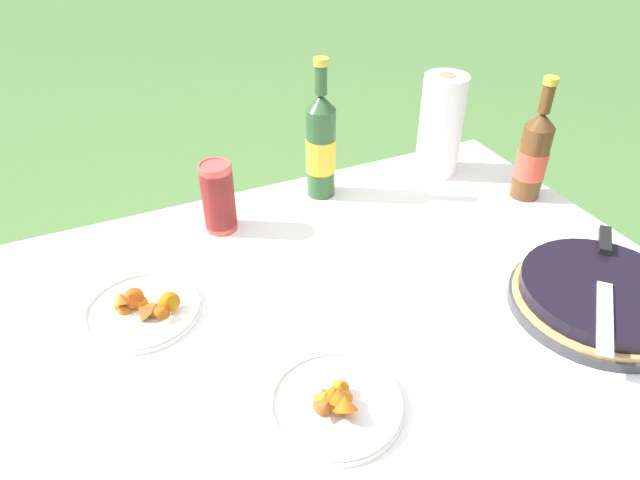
{
  "coord_description": "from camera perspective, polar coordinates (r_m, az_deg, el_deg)",
  "views": [
    {
      "loc": [
        -0.14,
        -0.69,
        1.46
      ],
      "look_at": [
        0.25,
        0.17,
        0.79
      ],
      "focal_mm": 32.0,
      "sensor_mm": 36.0,
      "label": 1
    }
  ],
  "objects": [
    {
      "name": "garden_table",
      "position": [
        1.06,
        -8.97,
        -13.76
      ],
      "size": [
        1.81,
        1.02,
        0.73
      ],
      "color": "#A87A47",
      "rests_on": "ground_plane"
    },
    {
      "name": "berry_tart",
      "position": [
        1.19,
        26.16,
        -5.14
      ],
      "size": [
        0.33,
        0.33,
        0.06
      ],
      "color": "#38383D",
      "rests_on": "tablecloth"
    },
    {
      "name": "snack_plate_left",
      "position": [
        0.92,
        1.55,
        -15.92
      ],
      "size": [
        0.21,
        0.21,
        0.06
      ],
      "color": "white",
      "rests_on": "tablecloth"
    },
    {
      "name": "paper_towel_roll",
      "position": [
        1.5,
        12.0,
        11.14
      ],
      "size": [
        0.11,
        0.11,
        0.26
      ],
      "color": "white",
      "rests_on": "tablecloth"
    },
    {
      "name": "cider_bottle_amber",
      "position": [
        1.45,
        20.55,
        7.97
      ],
      "size": [
        0.07,
        0.07,
        0.3
      ],
      "color": "brown",
      "rests_on": "tablecloth"
    },
    {
      "name": "tablecloth",
      "position": [
        1.02,
        -9.24,
        -11.9
      ],
      "size": [
        1.82,
        1.03,
        0.1
      ],
      "color": "white",
      "rests_on": "garden_table"
    },
    {
      "name": "cup_stack",
      "position": [
        1.27,
        -10.13,
        4.21
      ],
      "size": [
        0.07,
        0.07,
        0.16
      ],
      "color": "#E04C47",
      "rests_on": "tablecloth"
    },
    {
      "name": "serving_knife",
      "position": [
        1.19,
        26.6,
        -2.98
      ],
      "size": [
        0.29,
        0.28,
        0.01
      ],
      "rotation": [
        0.0,
        0.0,
        3.9
      ],
      "color": "silver",
      "rests_on": "berry_tart"
    },
    {
      "name": "cider_bottle_green",
      "position": [
        1.36,
        0.09,
        9.4
      ],
      "size": [
        0.07,
        0.07,
        0.34
      ],
      "color": "#2D562D",
      "rests_on": "tablecloth"
    },
    {
      "name": "snack_plate_near",
      "position": [
        1.12,
        -17.36,
        -6.53
      ],
      "size": [
        0.22,
        0.22,
        0.06
      ],
      "color": "white",
      "rests_on": "tablecloth"
    }
  ]
}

